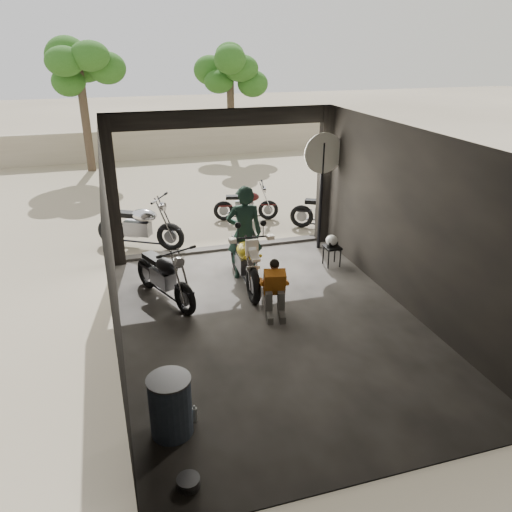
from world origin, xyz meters
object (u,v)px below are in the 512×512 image
left_bike (164,272)px  rider (244,233)px  helmet (332,240)px  sign_post (322,171)px  outside_bike_c (328,208)px  stool (332,250)px  outside_bike_a (139,222)px  oil_drum (171,407)px  main_bike (244,256)px  outside_bike_b (246,202)px  mechanic (275,291)px

left_bike → rider: (1.69, 0.51, 0.39)m
helmet → sign_post: size_ratio=0.10×
outside_bike_c → stool: bearing=-172.4°
left_bike → outside_bike_c: left_bike is taller
outside_bike_a → oil_drum: outside_bike_a is taller
main_bike → outside_bike_b: bearing=76.3°
outside_bike_a → rider: size_ratio=0.97×
main_bike → outside_bike_a: size_ratio=1.01×
mechanic → helmet: bearing=55.2°
stool → oil_drum: 5.69m
left_bike → outside_bike_a: bearing=71.2°
main_bike → outside_bike_a: 3.18m
outside_bike_b → outside_bike_a: bearing=125.8°
outside_bike_a → sign_post: sign_post is taller
outside_bike_b → outside_bike_c: (1.81, -1.32, 0.06)m
stool → helmet: helmet is taller
oil_drum → outside_bike_c: bearing=51.8°
main_bike → stool: main_bike is taller
main_bike → rider: (0.10, 0.36, 0.34)m
outside_bike_c → oil_drum: size_ratio=2.09×
outside_bike_c → stool: (-0.86, -2.14, -0.19)m
outside_bike_c → mechanic: size_ratio=1.71×
stool → oil_drum: (-4.00, -4.05, 0.02)m
outside_bike_c → mechanic: bearing=174.0°
mechanic → stool: size_ratio=2.16×
left_bike → outside_bike_c: 5.23m
left_bike → sign_post: 4.26m
main_bike → rider: size_ratio=0.98×
outside_bike_a → sign_post: (3.99, -1.25, 1.21)m
left_bike → oil_drum: (-0.36, -3.52, -0.18)m
main_bike → oil_drum: 4.17m
rider → outside_bike_c: bearing=-132.3°
rider → stool: rider is taller
main_bike → helmet: (2.05, 0.41, -0.06)m
left_bike → rider: size_ratio=0.89×
outside_bike_b → stool: size_ratio=3.32×
left_bike → mechanic: 2.12m
oil_drum → sign_post: size_ratio=0.30×
outside_bike_b → outside_bike_c: 2.24m
left_bike → outside_bike_b: size_ratio=1.14×
outside_bike_a → helmet: size_ratio=7.07×
main_bike → oil_drum: (-1.95, -3.68, -0.23)m
rider → sign_post: 2.47m
outside_bike_a → sign_post: size_ratio=0.70×
outside_bike_a → stool: 4.47m
mechanic → stool: (1.86, 1.67, -0.11)m
mechanic → outside_bike_c: bearing=66.9°
mechanic → stool: mechanic is taller
helmet → rider: bearing=157.6°
mechanic → oil_drum: size_ratio=1.22×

